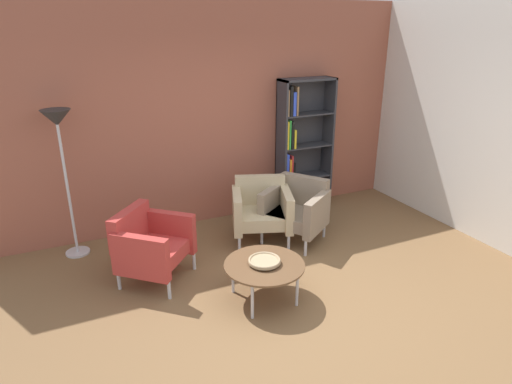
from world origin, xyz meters
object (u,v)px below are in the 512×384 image
object	(u,v)px
decorative_bowl	(264,261)
armchair_corner_red	(261,209)
floor_lamp_torchiere	(59,136)
coffee_table_low	(264,266)
armchair_near_window	(150,244)
armchair_by_bookshelf	(296,209)
bookshelf_tall	(299,146)

from	to	relation	value
decorative_bowl	armchair_corner_red	xyz separation A→B (m)	(0.55, 1.22, -0.02)
armchair_corner_red	floor_lamp_torchiere	size ratio (longest dim) A/B	0.51
coffee_table_low	floor_lamp_torchiere	bearing A→B (deg)	132.14
armchair_near_window	armchair_by_bookshelf	world-z (taller)	same
bookshelf_tall	floor_lamp_torchiere	xyz separation A→B (m)	(-3.12, -0.12, 0.50)
coffee_table_low	armchair_corner_red	world-z (taller)	armchair_corner_red
coffee_table_low	armchair_near_window	world-z (taller)	armchair_near_window
armchair_by_bookshelf	floor_lamp_torchiere	distance (m)	2.89
armchair_by_bookshelf	armchair_near_window	bearing A→B (deg)	-119.56
bookshelf_tall	decorative_bowl	xyz separation A→B (m)	(-1.49, -1.93, -0.51)
armchair_by_bookshelf	coffee_table_low	bearing A→B (deg)	-77.39
decorative_bowl	bookshelf_tall	bearing A→B (deg)	52.37
bookshelf_tall	coffee_table_low	world-z (taller)	bookshelf_tall
bookshelf_tall	armchair_by_bookshelf	world-z (taller)	bookshelf_tall
bookshelf_tall	decorative_bowl	world-z (taller)	bookshelf_tall
decorative_bowl	armchair_by_bookshelf	size ratio (longest dim) A/B	0.34
coffee_table_low	floor_lamp_torchiere	world-z (taller)	floor_lamp_torchiere
armchair_corner_red	coffee_table_low	bearing A→B (deg)	-94.17
coffee_table_low	decorative_bowl	bearing A→B (deg)	90.00
armchair_near_window	coffee_table_low	bearing A→B (deg)	-90.91
armchair_corner_red	armchair_by_bookshelf	xyz separation A→B (m)	(0.40, -0.18, 0.00)
coffee_table_low	armchair_corner_red	distance (m)	1.34
armchair_near_window	armchair_by_bookshelf	size ratio (longest dim) A/B	1.01
bookshelf_tall	coffee_table_low	size ratio (longest dim) A/B	2.37
coffee_table_low	armchair_by_bookshelf	distance (m)	1.41
floor_lamp_torchiere	armchair_near_window	bearing A→B (deg)	-53.20
decorative_bowl	armchair_corner_red	distance (m)	1.34
armchair_near_window	armchair_by_bookshelf	bearing A→B (deg)	-42.75
decorative_bowl	floor_lamp_torchiere	xyz separation A→B (m)	(-1.63, 1.80, 1.01)
bookshelf_tall	armchair_by_bookshelf	size ratio (longest dim) A/B	2.01
decorative_bowl	armchair_near_window	xyz separation A→B (m)	(-0.93, 0.87, -0.02)
coffee_table_low	decorative_bowl	xyz separation A→B (m)	(0.00, 0.00, 0.06)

